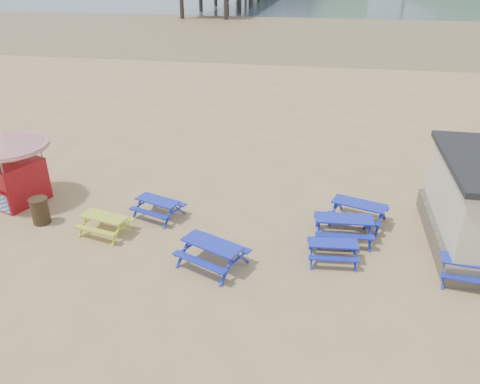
% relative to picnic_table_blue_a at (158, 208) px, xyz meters
% --- Properties ---
extents(ground, '(400.00, 400.00, 0.00)m').
position_rel_picnic_table_blue_a_xyz_m(ground, '(3.04, -0.84, -0.36)').
color(ground, tan).
rests_on(ground, ground).
extents(wet_sand, '(400.00, 400.00, 0.00)m').
position_rel_picnic_table_blue_a_xyz_m(wet_sand, '(3.04, 54.16, -0.35)').
color(wet_sand, olive).
rests_on(wet_sand, ground).
extents(picnic_table_blue_a, '(2.04, 1.83, 0.71)m').
position_rel_picnic_table_blue_a_xyz_m(picnic_table_blue_a, '(0.00, 0.00, 0.00)').
color(picnic_table_blue_a, '#1137B3').
rests_on(picnic_table_blue_a, ground).
extents(picnic_table_blue_b, '(2.32, 2.07, 0.81)m').
position_rel_picnic_table_blue_a_xyz_m(picnic_table_blue_b, '(7.45, 0.94, 0.05)').
color(picnic_table_blue_b, '#1137B3').
rests_on(picnic_table_blue_b, ground).
extents(picnic_table_blue_c, '(2.10, 1.74, 0.83)m').
position_rel_picnic_table_blue_a_xyz_m(picnic_table_blue_c, '(6.88, -0.31, 0.06)').
color(picnic_table_blue_c, '#1137B3').
rests_on(picnic_table_blue_c, ground).
extents(picnic_table_blue_d, '(2.45, 2.25, 0.83)m').
position_rel_picnic_table_blue_a_xyz_m(picnic_table_blue_d, '(2.77, -2.71, 0.06)').
color(picnic_table_blue_d, '#1137B3').
rests_on(picnic_table_blue_d, ground).
extents(picnic_table_blue_e, '(1.71, 1.43, 0.67)m').
position_rel_picnic_table_blue_a_xyz_m(picnic_table_blue_e, '(6.54, -1.71, -0.02)').
color(picnic_table_blue_e, '#1137B3').
rests_on(picnic_table_blue_e, ground).
extents(picnic_table_blue_f, '(1.91, 1.60, 0.74)m').
position_rel_picnic_table_blue_a_xyz_m(picnic_table_blue_f, '(10.65, -2.07, 0.02)').
color(picnic_table_blue_f, '#1137B3').
rests_on(picnic_table_blue_f, ground).
extents(picnic_table_yellow, '(1.90, 1.66, 0.70)m').
position_rel_picnic_table_blue_a_xyz_m(picnic_table_yellow, '(-1.45, -1.51, -0.01)').
color(picnic_table_yellow, '#BDD628').
rests_on(picnic_table_yellow, ground).
extents(ice_cream_kiosk, '(4.24, 4.24, 2.97)m').
position_rel_picnic_table_blue_a_xyz_m(ice_cream_kiosk, '(-6.10, 0.18, 1.51)').
color(ice_cream_kiosk, maroon).
rests_on(ice_cream_kiosk, ground).
extents(litter_bin, '(0.68, 0.68, 1.00)m').
position_rel_picnic_table_blue_a_xyz_m(litter_bin, '(-4.13, -1.27, 0.15)').
color(litter_bin, '#3A2D18').
rests_on(litter_bin, ground).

